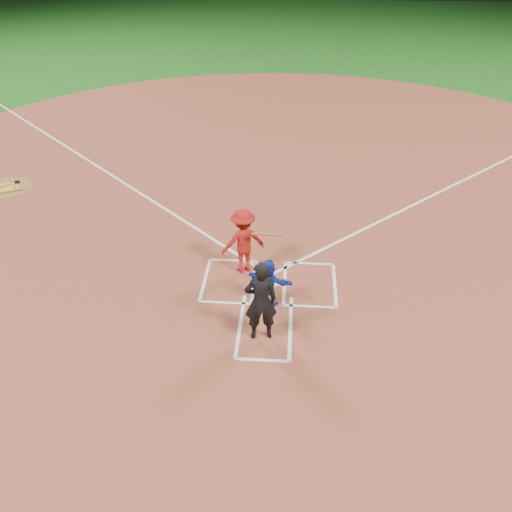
# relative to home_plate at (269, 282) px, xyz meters

# --- Properties ---
(ground) EXTENTS (120.00, 120.00, 0.00)m
(ground) POSITION_rel_home_plate_xyz_m (0.00, 0.00, -0.02)
(ground) COLOR #165314
(ground) RESTS_ON ground
(home_plate_dirt) EXTENTS (28.00, 28.00, 0.01)m
(home_plate_dirt) POSITION_rel_home_plate_xyz_m (0.00, 6.00, -0.01)
(home_plate_dirt) COLOR brown
(home_plate_dirt) RESTS_ON ground
(home_plate) EXTENTS (0.60, 0.60, 0.02)m
(home_plate) POSITION_rel_home_plate_xyz_m (0.00, 0.00, 0.00)
(home_plate) COLOR silver
(home_plate) RESTS_ON home_plate_dirt
(on_deck_circle) EXTENTS (1.70, 1.70, 0.01)m
(on_deck_circle) POSITION_rel_home_plate_xyz_m (-8.83, 4.76, -0.00)
(on_deck_circle) COLOR brown
(on_deck_circle) RESTS_ON home_plate_dirt
(on_deck_logo) EXTENTS (0.80, 0.80, 0.00)m
(on_deck_logo) POSITION_rel_home_plate_xyz_m (-8.83, 4.76, 0.00)
(on_deck_logo) COLOR gold
(on_deck_logo) RESTS_ON on_deck_circle
(on_deck_bat_a) EXTENTS (0.48, 0.76, 0.06)m
(on_deck_bat_a) POSITION_rel_home_plate_xyz_m (-8.68, 5.01, 0.03)
(on_deck_bat_a) COLOR #A7713D
(on_deck_bat_a) RESTS_ON on_deck_circle
(on_deck_bat_c) EXTENTS (0.77, 0.46, 0.06)m
(on_deck_bat_c) POSITION_rel_home_plate_xyz_m (-8.53, 4.46, 0.03)
(on_deck_bat_c) COLOR olive
(on_deck_bat_c) RESTS_ON on_deck_circle
(bat_weight_donut) EXTENTS (0.19, 0.19, 0.05)m
(bat_weight_donut) POSITION_rel_home_plate_xyz_m (-8.63, 5.16, 0.03)
(bat_weight_donut) COLOR black
(bat_weight_donut) RESTS_ON on_deck_circle
(catcher) EXTENTS (1.13, 0.67, 1.16)m
(catcher) POSITION_rel_home_plate_xyz_m (0.01, -0.87, 0.57)
(catcher) COLOR #142CA4
(catcher) RESTS_ON home_plate_dirt
(umpire) EXTENTS (0.75, 0.57, 1.86)m
(umpire) POSITION_rel_home_plate_xyz_m (-0.08, -2.04, 0.92)
(umpire) COLOR black
(umpire) RESTS_ON home_plate_dirt
(chalk_markings) EXTENTS (28.35, 17.32, 0.01)m
(chalk_markings) POSITION_rel_home_plate_xyz_m (0.00, 5.29, -0.01)
(chalk_markings) COLOR white
(chalk_markings) RESTS_ON home_plate_dirt
(batter_at_plate) EXTENTS (1.61, 1.01, 1.69)m
(batter_at_plate) POSITION_rel_home_plate_xyz_m (-0.68, 0.51, 0.84)
(batter_at_plate) COLOR #A51812
(batter_at_plate) RESTS_ON home_plate_dirt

